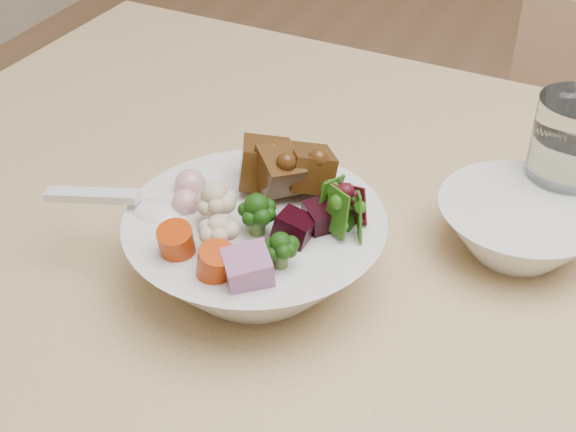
% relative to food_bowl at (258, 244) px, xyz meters
% --- Properties ---
extents(food_bowl, '(0.23, 0.23, 0.12)m').
position_rel_food_bowl_xyz_m(food_bowl, '(0.00, 0.00, 0.00)').
color(food_bowl, silver).
rests_on(food_bowl, dining_table).
extents(soup_spoon, '(0.13, 0.05, 0.03)m').
position_rel_food_bowl_xyz_m(soup_spoon, '(-0.10, -0.03, 0.03)').
color(soup_spoon, silver).
rests_on(soup_spoon, food_bowl).
extents(water_glass, '(0.08, 0.08, 0.13)m').
position_rel_food_bowl_xyz_m(water_glass, '(0.23, 0.21, 0.02)').
color(water_glass, silver).
rests_on(water_glass, dining_table).
extents(side_bowl, '(0.15, 0.15, 0.05)m').
position_rel_food_bowl_xyz_m(side_bowl, '(0.20, 0.14, -0.01)').
color(side_bowl, silver).
rests_on(side_bowl, dining_table).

